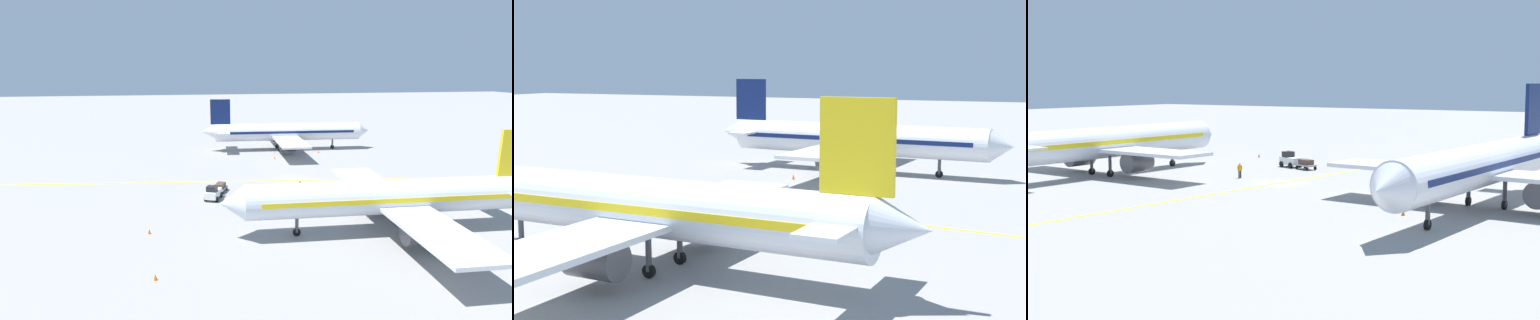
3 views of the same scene
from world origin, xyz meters
The scene contains 11 objects.
ground_plane centered at (0.00, 0.00, 0.00)m, with size 400.00×400.00×0.00m, color gray.
apron_yellow_centreline centered at (0.00, 0.00, 0.00)m, with size 0.40×120.00×0.01m, color yellow.
airplane_at_gate centered at (-23.11, 4.13, 3.71)m, with size 28.24×35.52×10.60m.
airplane_adjacent_stand centered at (20.34, 4.81, 3.71)m, with size 28.18×35.50×10.60m.
baggage_tug_white centered at (6.93, -12.93, 0.90)m, with size 3.34×2.58×2.11m.
baggage_cart_trailing centered at (3.85, -11.75, 0.76)m, with size 2.93×2.24×1.24m.
ground_crew_worker centered at (5.92, -0.95, 0.91)m, with size 0.36×0.53×1.68m.
traffic_cone_near_nose centered at (16.96, -20.18, 0.28)m, with size 0.32×0.32×0.55m, color orange.
traffic_cone_mid_apron centered at (-18.75, 9.87, 0.28)m, with size 0.32×0.32×0.55m, color orange.
traffic_cone_by_wingtip centered at (-14.88, 0.00, 0.28)m, with size 0.32×0.32×0.55m, color orange.
traffic_cone_far_edge centered at (26.54, -18.84, 0.28)m, with size 0.32×0.32×0.55m, color orange.
Camera 3 is at (-41.99, 62.53, 10.72)m, focal length 50.00 mm.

